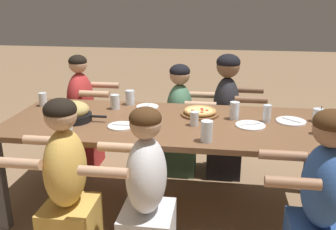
{
  "coord_description": "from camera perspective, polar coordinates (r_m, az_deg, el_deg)",
  "views": [
    {
      "loc": [
        0.37,
        -2.66,
        1.7
      ],
      "look_at": [
        0.0,
        0.0,
        0.81
      ],
      "focal_mm": 40.0,
      "sensor_mm": 36.0,
      "label": 1
    }
  ],
  "objects": [
    {
      "name": "empty_plate_a",
      "position": [
        2.97,
        18.23,
        -0.91
      ],
      "size": [
        0.22,
        0.22,
        0.02
      ],
      "color": "white",
      "rests_on": "dining_table"
    },
    {
      "name": "drinking_glass_c",
      "position": [
        2.92,
        10.09,
        0.49
      ],
      "size": [
        0.07,
        0.07,
        0.14
      ],
      "color": "silver",
      "rests_on": "dining_table"
    },
    {
      "name": "drinking_glass_h",
      "position": [
        2.9,
        14.82,
        0.04
      ],
      "size": [
        0.06,
        0.06,
        0.13
      ],
      "color": "silver",
      "rests_on": "dining_table"
    },
    {
      "name": "dining_table",
      "position": [
        2.87,
        -0.0,
        -2.25
      ],
      "size": [
        2.47,
        0.97,
        0.76
      ],
      "color": "brown",
      "rests_on": "ground"
    },
    {
      "name": "skillet_bowl",
      "position": [
        2.92,
        -14.18,
        0.37
      ],
      "size": [
        0.39,
        0.27,
        0.15
      ],
      "color": "black",
      "rests_on": "dining_table"
    },
    {
      "name": "empty_plate_c",
      "position": [
        3.19,
        -3.16,
        1.26
      ],
      "size": [
        0.19,
        0.19,
        0.02
      ],
      "color": "white",
      "rests_on": "dining_table"
    },
    {
      "name": "ground_plane",
      "position": [
        3.18,
        -0.0,
        -14.0
      ],
      "size": [
        18.0,
        18.0,
        0.0
      ],
      "primitive_type": "plane",
      "color": "#896B4C",
      "rests_on": "ground"
    },
    {
      "name": "diner_far_left",
      "position": [
        3.81,
        -12.93,
        -0.36
      ],
      "size": [
        0.51,
        0.4,
        1.13
      ],
      "rotation": [
        0.0,
        0.0,
        -1.57
      ],
      "color": "#B22D2D",
      "rests_on": "ground"
    },
    {
      "name": "diner_near_midleft",
      "position": [
        2.46,
        -15.12,
        -11.24
      ],
      "size": [
        0.51,
        0.4,
        1.12
      ],
      "rotation": [
        0.0,
        0.0,
        1.57
      ],
      "color": "gold",
      "rests_on": "ground"
    },
    {
      "name": "diner_near_center",
      "position": [
        2.33,
        -3.33,
        -12.86
      ],
      "size": [
        0.51,
        0.4,
        1.08
      ],
      "rotation": [
        0.0,
        0.0,
        1.57
      ],
      "color": "silver",
      "rests_on": "ground"
    },
    {
      "name": "cocktail_glass_blue",
      "position": [
        3.04,
        21.88,
        -0.12
      ],
      "size": [
        0.08,
        0.08,
        0.13
      ],
      "color": "silver",
      "rests_on": "dining_table"
    },
    {
      "name": "drinking_glass_e",
      "position": [
        2.46,
        5.91,
        -2.61
      ],
      "size": [
        0.08,
        0.08,
        0.14
      ],
      "color": "silver",
      "rests_on": "dining_table"
    },
    {
      "name": "drinking_glass_f",
      "position": [
        2.77,
        22.3,
        -1.5
      ],
      "size": [
        0.06,
        0.06,
        0.14
      ],
      "color": "silver",
      "rests_on": "dining_table"
    },
    {
      "name": "drinking_glass_g",
      "position": [
        3.16,
        -8.06,
        1.84
      ],
      "size": [
        0.08,
        0.08,
        0.12
      ],
      "color": "silver",
      "rests_on": "dining_table"
    },
    {
      "name": "empty_plate_d",
      "position": [
        2.75,
        -7.16,
        -1.68
      ],
      "size": [
        0.19,
        0.19,
        0.02
      ],
      "color": "white",
      "rests_on": "dining_table"
    },
    {
      "name": "pizza_board_main",
      "position": [
        2.99,
        4.89,
        0.44
      ],
      "size": [
        0.3,
        0.3,
        0.05
      ],
      "color": "brown",
      "rests_on": "dining_table"
    },
    {
      "name": "diner_far_midright",
      "position": [
        3.56,
        8.81,
        -0.77
      ],
      "size": [
        0.51,
        0.4,
        1.17
      ],
      "rotation": [
        0.0,
        0.0,
        -1.57
      ],
      "color": "#232328",
      "rests_on": "ground"
    },
    {
      "name": "drinking_glass_i",
      "position": [
        2.75,
        4.02,
        -0.71
      ],
      "size": [
        0.06,
        0.06,
        0.1
      ],
      "color": "silver",
      "rests_on": "dining_table"
    },
    {
      "name": "drinking_glass_d",
      "position": [
        3.27,
        -5.8,
        2.51
      ],
      "size": [
        0.08,
        0.08,
        0.13
      ],
      "color": "silver",
      "rests_on": "dining_table"
    },
    {
      "name": "drinking_glass_b",
      "position": [
        2.63,
        -15.13,
        -1.83
      ],
      "size": [
        0.07,
        0.07,
        0.14
      ],
      "color": "silver",
      "rests_on": "dining_table"
    },
    {
      "name": "empty_plate_b",
      "position": [
        2.8,
        12.44,
        -1.56
      ],
      "size": [
        0.22,
        0.22,
        0.02
      ],
      "color": "white",
      "rests_on": "dining_table"
    },
    {
      "name": "drinking_glass_a",
      "position": [
        3.39,
        -18.52,
        2.14
      ],
      "size": [
        0.07,
        0.07,
        0.12
      ],
      "color": "silver",
      "rests_on": "dining_table"
    },
    {
      "name": "diner_near_right",
      "position": [
        2.36,
        22.08,
        -13.23
      ],
      "size": [
        0.51,
        0.4,
        1.11
      ],
      "rotation": [
        0.0,
        0.0,
        1.57
      ],
      "color": "#2D5193",
      "rests_on": "ground"
    },
    {
      "name": "diner_far_center",
      "position": [
        3.59,
        1.79,
        -1.4
      ],
      "size": [
        0.51,
        0.4,
        1.07
      ],
      "rotation": [
        0.0,
        0.0,
        -1.57
      ],
      "color": "#477556",
      "rests_on": "ground"
    }
  ]
}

